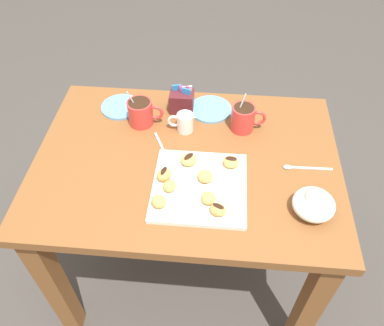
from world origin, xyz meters
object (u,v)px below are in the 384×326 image
at_px(beignet_3, 169,186).
at_px(beignet_4, 205,176).
at_px(sugar_caddy, 182,101).
at_px(ice_cream_bowl, 314,203).
at_px(dining_table, 187,185).
at_px(beignet_5, 218,210).
at_px(beignet_0, 189,160).
at_px(beignet_1, 208,198).
at_px(coffee_mug_red_left, 141,112).
at_px(coffee_mug_red_right, 244,117).
at_px(saucer_sky_left, 211,109).
at_px(pastry_plate_square, 200,187).
at_px(saucer_sky_right, 121,107).
at_px(beignet_6, 164,175).
at_px(cream_pitcher_white, 185,122).
at_px(beignet_2, 231,162).
at_px(beignet_7, 159,202).

distance_m(beignet_3, beignet_4, 0.12).
height_order(sugar_caddy, ice_cream_bowl, sugar_caddy).
relative_size(dining_table, beignet_5, 20.63).
bearing_deg(beignet_0, beignet_1, -64.24).
distance_m(coffee_mug_red_left, coffee_mug_red_right, 0.38).
bearing_deg(saucer_sky_left, beignet_1, -87.74).
height_order(coffee_mug_red_right, saucer_sky_left, coffee_mug_red_right).
bearing_deg(pastry_plate_square, beignet_5, -58.51).
relative_size(dining_table, beignet_4, 20.70).
bearing_deg(saucer_sky_right, sugar_caddy, 2.47).
bearing_deg(pastry_plate_square, ice_cream_bowl, -9.78).
height_order(beignet_4, beignet_6, beignet_6).
distance_m(pastry_plate_square, coffee_mug_red_left, 0.39).
bearing_deg(coffee_mug_red_left, saucer_sky_right, 141.09).
xyz_separation_m(saucer_sky_left, beignet_3, (-0.11, -0.42, 0.03)).
relative_size(pastry_plate_square, beignet_5, 5.86).
distance_m(beignet_1, beignet_5, 0.05).
xyz_separation_m(coffee_mug_red_right, ice_cream_bowl, (0.21, -0.36, -0.01)).
xyz_separation_m(sugar_caddy, saucer_sky_right, (-0.24, -0.01, -0.04)).
height_order(saucer_sky_left, saucer_sky_right, same).
distance_m(beignet_3, beignet_6, 0.05).
bearing_deg(pastry_plate_square, sugar_caddy, 104.01).
bearing_deg(pastry_plate_square, saucer_sky_right, 131.61).
relative_size(dining_table, beignet_0, 19.10).
bearing_deg(beignet_6, beignet_3, -61.40).
xyz_separation_m(cream_pitcher_white, saucer_sky_right, (-0.26, 0.11, -0.03)).
relative_size(beignet_4, beignet_6, 1.00).
bearing_deg(coffee_mug_red_right, beignet_6, -131.72).
bearing_deg(beignet_3, saucer_sky_left, 75.78).
bearing_deg(coffee_mug_red_right, beignet_2, -101.19).
bearing_deg(beignet_7, sugar_caddy, 87.62).
distance_m(dining_table, sugar_caddy, 0.32).
bearing_deg(ice_cream_bowl, coffee_mug_red_left, 148.40).
xyz_separation_m(coffee_mug_red_left, coffee_mug_red_right, (0.38, 0.00, 0.00)).
bearing_deg(coffee_mug_red_left, beignet_6, -66.36).
height_order(beignet_0, beignet_3, same).
xyz_separation_m(sugar_caddy, beignet_7, (-0.02, -0.48, -0.01)).
height_order(cream_pitcher_white, beignet_1, cream_pitcher_white).
height_order(cream_pitcher_white, beignet_4, cream_pitcher_white).
height_order(dining_table, coffee_mug_red_left, coffee_mug_red_left).
height_order(saucer_sky_right, beignet_6, beignet_6).
bearing_deg(pastry_plate_square, beignet_6, 171.37).
xyz_separation_m(beignet_0, beignet_3, (-0.05, -0.12, 0.00)).
xyz_separation_m(coffee_mug_red_right, beignet_7, (-0.25, -0.39, -0.02)).
xyz_separation_m(ice_cream_bowl, beignet_1, (-0.32, -0.00, -0.01)).
bearing_deg(dining_table, cream_pitcher_white, 98.54).
distance_m(pastry_plate_square, beignet_2, 0.14).
xyz_separation_m(ice_cream_bowl, beignet_3, (-0.44, 0.04, -0.01)).
bearing_deg(ice_cream_bowl, saucer_sky_left, 126.13).
distance_m(saucer_sky_right, beignet_6, 0.43).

